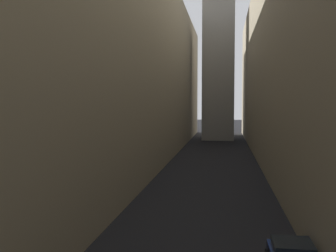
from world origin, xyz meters
TOP-DOWN VIEW (x-y plane):
  - ground_plane at (0.00, 48.00)m, footprint 264.00×264.00m
  - building_block_left at (-10.68, 50.00)m, footprint 10.35×108.00m
  - building_block_right at (11.41, 50.00)m, footprint 11.81×108.00m

SIDE VIEW (x-z plane):
  - ground_plane at x=0.00m, z-range 0.00..0.00m
  - building_block_left at x=-10.68m, z-range 0.00..24.00m
  - building_block_right at x=11.41m, z-range 0.00..24.70m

